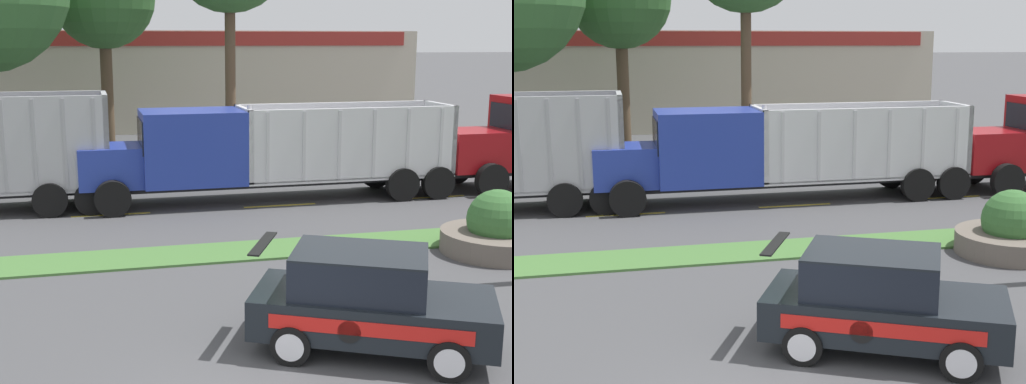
{
  "view_description": "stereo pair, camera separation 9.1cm",
  "coord_description": "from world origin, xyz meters",
  "views": [
    {
      "loc": [
        -2.08,
        -8.74,
        5.25
      ],
      "look_at": [
        1.81,
        7.52,
        1.69
      ],
      "focal_mm": 50.0,
      "sensor_mm": 36.0,
      "label": 1
    },
    {
      "loc": [
        -1.99,
        -8.77,
        5.25
      ],
      "look_at": [
        1.81,
        7.52,
        1.69
      ],
      "focal_mm": 50.0,
      "sensor_mm": 36.0,
      "label": 2
    }
  ],
  "objects": [
    {
      "name": "dump_truck_mid",
      "position": [
        2.58,
        13.88,
        1.61
      ],
      "size": [
        12.44,
        2.59,
        3.27
      ],
      "color": "black",
      "rests_on": "ground_plane"
    },
    {
      "name": "centre_line_5",
      "position": [
        3.92,
        13.01,
        0.0
      ],
      "size": [
        2.4,
        0.14,
        0.01
      ],
      "primitive_type": "cube",
      "color": "yellow",
      "rests_on": "ground_plane"
    },
    {
      "name": "centre_line_6",
      "position": [
        9.32,
        13.01,
        0.0
      ],
      "size": [
        2.4,
        0.14,
        0.01
      ],
      "primitive_type": "cube",
      "color": "yellow",
      "rests_on": "ground_plane"
    },
    {
      "name": "grass_verge",
      "position": [
        0.0,
        8.19,
        0.03
      ],
      "size": [
        120.0,
        1.65,
        0.06
      ],
      "primitive_type": "cube",
      "color": "#477538",
      "rests_on": "ground_plane"
    },
    {
      "name": "rally_car",
      "position": [
        2.47,
        2.02,
        0.9
      ],
      "size": [
        4.47,
        3.48,
        1.8
      ],
      "color": "black",
      "rests_on": "ground_plane"
    },
    {
      "name": "store_building_backdrop",
      "position": [
        -0.34,
        38.24,
        2.91
      ],
      "size": [
        36.37,
        12.1,
        5.82
      ],
      "color": "#BCB29E",
      "rests_on": "ground_plane"
    },
    {
      "name": "stone_planter",
      "position": [
        7.85,
        6.69,
        0.54
      ],
      "size": [
        2.79,
        2.79,
        1.62
      ],
      "color": "#6B6056",
      "rests_on": "ground_plane"
    },
    {
      "name": "centre_line_4",
      "position": [
        -1.48,
        13.01,
        0.0
      ],
      "size": [
        2.4,
        0.14,
        0.01
      ],
      "primitive_type": "cube",
      "color": "yellow",
      "rests_on": "ground_plane"
    }
  ]
}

